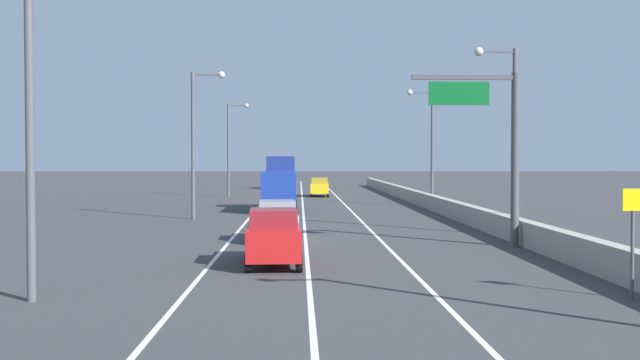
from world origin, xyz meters
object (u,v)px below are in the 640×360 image
(lamp_post_left_mid, at_px, (197,134))
(car_silver_3, at_px, (277,221))
(speed_advisory_sign, at_px, (633,234))
(car_yellow_2, at_px, (320,187))
(lamp_post_left_near, at_px, (40,99))
(lamp_post_left_far, at_px, (231,143))
(overhead_sign_gantry, at_px, (498,137))
(car_red_4, at_px, (273,237))
(car_gray_0, at_px, (268,181))
(box_truck, at_px, (280,186))
(lamp_post_right_third, at_px, (429,139))
(lamp_post_right_second, at_px, (509,127))
(car_blue_1, at_px, (289,181))

(lamp_post_left_mid, height_order, car_silver_3, lamp_post_left_mid)
(speed_advisory_sign, xyz_separation_m, car_yellow_2, (-6.94, 55.25, -0.81))
(lamp_post_left_mid, relative_size, car_silver_3, 2.09)
(lamp_post_left_near, bearing_deg, lamp_post_left_far, 89.85)
(overhead_sign_gantry, bearing_deg, lamp_post_left_mid, 134.72)
(car_red_4, bearing_deg, car_gray_0, 92.50)
(box_truck, bearing_deg, lamp_post_right_third, 19.58)
(lamp_post_right_second, height_order, car_gray_0, lamp_post_right_second)
(speed_advisory_sign, distance_m, car_red_4, 12.09)
(car_gray_0, relative_size, car_blue_1, 1.04)
(lamp_post_left_far, bearing_deg, speed_advisory_sign, -73.77)
(car_gray_0, distance_m, box_truck, 41.05)
(car_blue_1, xyz_separation_m, car_silver_3, (0.31, -59.00, -0.08))
(lamp_post_left_near, height_order, car_silver_3, lamp_post_left_near)
(lamp_post_left_far, relative_size, car_red_4, 1.92)
(lamp_post_left_far, xyz_separation_m, box_truck, (5.33, -19.14, -3.56))
(lamp_post_left_mid, relative_size, car_gray_0, 2.15)
(car_silver_3, bearing_deg, lamp_post_left_far, 98.22)
(lamp_post_left_near, bearing_deg, lamp_post_right_third, 66.19)
(car_gray_0, bearing_deg, box_truck, -86.44)
(overhead_sign_gantry, xyz_separation_m, car_blue_1, (-9.89, 61.55, -3.70))
(car_gray_0, height_order, car_silver_3, car_gray_0)
(car_blue_1, height_order, box_truck, box_truck)
(lamp_post_right_second, xyz_separation_m, car_red_4, (-11.27, -9.75, -4.37))
(lamp_post_left_mid, height_order, car_blue_1, lamp_post_left_mid)
(lamp_post_left_mid, bearing_deg, car_red_4, -74.92)
(lamp_post_right_third, xyz_separation_m, lamp_post_left_mid, (-16.69, -11.96, 0.00))
(speed_advisory_sign, bearing_deg, lamp_post_left_far, 106.23)
(lamp_post_left_mid, bearing_deg, car_gray_0, 87.14)
(lamp_post_left_near, xyz_separation_m, box_truck, (5.47, 34.73, -3.56))
(speed_advisory_sign, bearing_deg, lamp_post_left_mid, 119.61)
(lamp_post_right_second, xyz_separation_m, lamp_post_left_mid, (-16.72, 10.49, 0.00))
(speed_advisory_sign, distance_m, box_truck, 36.40)
(lamp_post_right_second, relative_size, car_silver_3, 2.09)
(lamp_post_left_mid, distance_m, car_red_4, 21.41)
(car_blue_1, xyz_separation_m, box_truck, (-0.07, -38.66, 0.79))
(lamp_post_left_near, xyz_separation_m, car_gray_0, (2.92, 75.70, -4.41))
(car_red_4, bearing_deg, speed_advisory_sign, -34.57)
(overhead_sign_gantry, bearing_deg, car_red_4, -151.54)
(car_gray_0, height_order, car_red_4, car_red_4)
(car_red_4, bearing_deg, lamp_post_right_third, 70.77)
(car_silver_3, bearing_deg, lamp_post_left_mid, 113.16)
(lamp_post_left_far, relative_size, car_blue_1, 2.25)
(lamp_post_left_near, relative_size, box_truck, 1.03)
(lamp_post_left_near, bearing_deg, box_truck, 81.05)
(car_gray_0, relative_size, car_yellow_2, 0.91)
(car_blue_1, bearing_deg, lamp_post_left_near, -94.31)
(car_blue_1, relative_size, car_yellow_2, 0.87)
(lamp_post_right_third, distance_m, car_yellow_2, 18.71)
(car_yellow_2, relative_size, car_red_4, 0.98)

